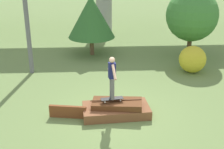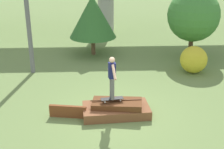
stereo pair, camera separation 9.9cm
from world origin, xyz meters
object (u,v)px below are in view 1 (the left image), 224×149
object	(u,v)px
skater	(112,75)
tree_behind_left	(91,17)
skateboard	(112,99)
bush_yellow_flowering	(192,59)
tree_behind_right	(192,15)

from	to	relation	value
skater	tree_behind_left	bearing A→B (deg)	95.84
skateboard	skater	xyz separation A→B (m)	(0.00, 0.00, 0.85)
skateboard	bush_yellow_flowering	bearing A→B (deg)	44.83
tree_behind_right	skateboard	bearing A→B (deg)	-126.03
tree_behind_left	bush_yellow_flowering	size ratio (longest dim) A/B	2.55
tree_behind_right	bush_yellow_flowering	world-z (taller)	tree_behind_right
tree_behind_right	bush_yellow_flowering	bearing A→B (deg)	-102.21
skater	bush_yellow_flowering	xyz separation A→B (m)	(3.96, 3.94, -0.88)
skater	bush_yellow_flowering	bearing A→B (deg)	44.83
tree_behind_right	tree_behind_left	bearing A→B (deg)	171.38
skateboard	bush_yellow_flowering	world-z (taller)	bush_yellow_flowering
skater	bush_yellow_flowering	world-z (taller)	skater
skateboard	bush_yellow_flowering	xyz separation A→B (m)	(3.96, 3.94, -0.03)
skater	bush_yellow_flowering	distance (m)	5.66
tree_behind_left	tree_behind_right	bearing A→B (deg)	-8.62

